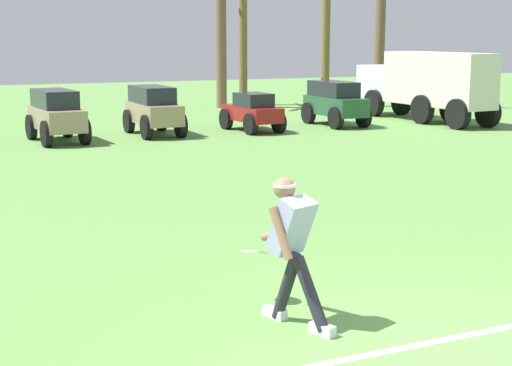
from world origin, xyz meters
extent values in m
plane|color=#5D8E44|center=(0.00, 0.00, 0.00)|extent=(80.00, 80.00, 0.00)
cube|color=white|center=(0.00, 0.15, 0.00)|extent=(18.06, 0.61, 0.01)
cylinder|color=#23232D|center=(-1.00, 1.14, 0.36)|extent=(0.24, 0.37, 0.72)
cube|color=silver|center=(-1.06, 1.29, 0.05)|extent=(0.19, 0.28, 0.10)
cylinder|color=#23232D|center=(-0.89, 0.85, 0.36)|extent=(0.27, 0.45, 0.69)
cube|color=silver|center=(-0.84, 0.71, 0.05)|extent=(0.19, 0.28, 0.10)
cube|color=#9EA3D1|center=(-0.98, 1.08, 0.97)|extent=(0.45, 0.48, 0.58)
sphere|color=#936B4C|center=(-1.02, 1.18, 1.32)|extent=(0.27, 0.27, 0.21)
cylinder|color=white|center=(-1.02, 1.18, 1.35)|extent=(0.28, 0.28, 0.03)
cylinder|color=#936B4C|center=(-0.91, 1.41, 0.82)|extent=(0.28, 0.56, 0.27)
cylinder|color=#936B4C|center=(-1.15, 0.97, 0.94)|extent=(0.18, 0.29, 0.49)
cylinder|color=white|center=(-1.05, 1.81, 0.53)|extent=(0.39, 0.39, 0.11)
cube|color=#998466|center=(-0.84, 15.21, 0.60)|extent=(1.16, 2.47, 0.55)
cube|color=#1E232B|center=(-0.85, 15.36, 1.11)|extent=(0.99, 1.86, 0.46)
cylinder|color=black|center=(-1.39, 16.01, 0.33)|extent=(0.24, 0.67, 0.66)
cylinder|color=black|center=(-0.43, 16.09, 0.33)|extent=(0.24, 0.67, 0.66)
cylinder|color=black|center=(-1.25, 14.34, 0.33)|extent=(0.24, 0.67, 0.66)
cylinder|color=black|center=(-0.29, 14.42, 0.33)|extent=(0.24, 0.67, 0.66)
cube|color=#998466|center=(1.86, 15.59, 0.60)|extent=(1.03, 2.43, 0.55)
cube|color=#1E232B|center=(1.86, 15.74, 1.11)|extent=(0.90, 1.82, 0.46)
cylinder|color=black|center=(1.36, 16.41, 0.33)|extent=(0.20, 0.67, 0.66)
cylinder|color=black|center=(2.32, 16.44, 0.33)|extent=(0.20, 0.67, 0.66)
cylinder|color=black|center=(1.41, 14.74, 0.33)|extent=(0.20, 0.67, 0.66)
cylinder|color=black|center=(2.37, 14.77, 0.33)|extent=(0.20, 0.67, 0.66)
cube|color=maroon|center=(4.71, 15.36, 0.51)|extent=(1.09, 2.27, 0.42)
cube|color=#1E232B|center=(4.72, 15.26, 0.91)|extent=(0.89, 1.17, 0.38)
cylinder|color=black|center=(4.19, 16.09, 0.30)|extent=(0.23, 0.61, 0.60)
cylinder|color=black|center=(5.09, 16.17, 0.30)|extent=(0.23, 0.61, 0.60)
cylinder|color=black|center=(4.33, 14.55, 0.30)|extent=(0.23, 0.61, 0.60)
cylinder|color=black|center=(5.23, 14.63, 0.30)|extent=(0.23, 0.61, 0.60)
cube|color=#235133|center=(7.61, 15.63, 0.60)|extent=(1.02, 2.42, 0.55)
cube|color=#1E232B|center=(7.60, 15.78, 1.11)|extent=(0.89, 1.82, 0.46)
cylinder|color=black|center=(7.11, 16.46, 0.33)|extent=(0.20, 0.66, 0.66)
cylinder|color=black|center=(8.07, 16.48, 0.33)|extent=(0.20, 0.66, 0.66)
cylinder|color=black|center=(7.15, 14.78, 0.33)|extent=(0.20, 0.66, 0.66)
cylinder|color=black|center=(8.11, 14.81, 0.33)|extent=(0.20, 0.66, 0.66)
cube|color=silver|center=(10.74, 17.93, 1.12)|extent=(1.14, 1.75, 1.15)
cube|color=silver|center=(10.89, 14.98, 1.38)|extent=(1.37, 4.25, 1.65)
cylinder|color=black|center=(10.18, 17.56, 0.45)|extent=(0.29, 0.91, 0.90)
cylinder|color=black|center=(11.33, 17.62, 0.45)|extent=(0.29, 0.91, 0.90)
cylinder|color=black|center=(10.32, 14.96, 0.45)|extent=(0.29, 0.91, 0.90)
cylinder|color=black|center=(11.47, 15.01, 0.45)|extent=(0.29, 0.91, 0.90)
cylinder|color=black|center=(10.40, 13.31, 0.45)|extent=(0.29, 0.91, 0.90)
cylinder|color=black|center=(11.55, 13.37, 0.45)|extent=(0.29, 0.91, 0.90)
cylinder|color=brown|center=(6.56, 22.61, 2.64)|extent=(0.39, 0.39, 5.29)
cylinder|color=brown|center=(7.79, 23.43, 3.00)|extent=(0.33, 0.33, 6.01)
cylinder|color=brown|center=(11.52, 23.55, 3.52)|extent=(0.35, 0.35, 7.05)
cylinder|color=brown|center=(12.34, 20.72, 3.01)|extent=(0.39, 0.39, 6.02)
camera|label=1|loc=(-4.14, -5.36, 2.74)|focal=55.00mm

